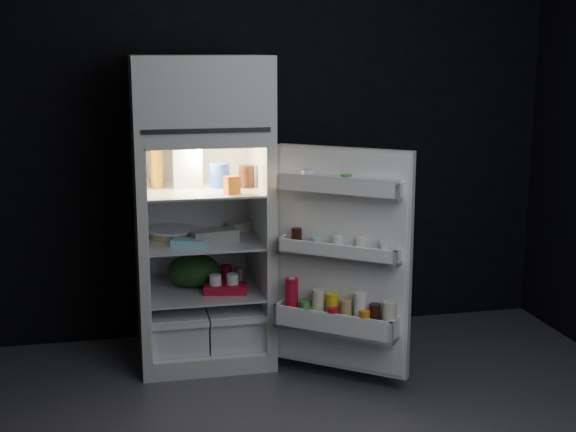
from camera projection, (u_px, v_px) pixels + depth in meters
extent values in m
cube|color=black|center=(242.00, 124.00, 5.01)|extent=(4.00, 0.00, 2.70)
cube|color=black|center=(488.00, 264.00, 1.76)|extent=(4.00, 0.00, 2.70)
cube|color=silver|center=(205.00, 347.00, 4.83)|extent=(0.76, 0.70, 0.10)
cube|color=silver|center=(141.00, 246.00, 4.63)|extent=(0.05, 0.70, 1.20)
cube|color=silver|center=(262.00, 239.00, 4.77)|extent=(0.05, 0.70, 1.20)
cube|color=white|center=(196.00, 230.00, 5.01)|extent=(0.66, 0.05, 1.20)
cube|color=silver|center=(200.00, 135.00, 4.57)|extent=(0.76, 0.70, 0.06)
cube|color=silver|center=(199.00, 93.00, 4.52)|extent=(0.76, 0.70, 0.42)
cube|color=black|center=(207.00, 131.00, 4.22)|extent=(0.68, 0.01, 0.02)
cube|color=white|center=(146.00, 246.00, 4.61)|extent=(0.01, 0.65, 1.20)
cube|color=white|center=(258.00, 241.00, 4.74)|extent=(0.01, 0.65, 1.20)
cube|color=white|center=(200.00, 142.00, 4.55)|extent=(0.66, 0.65, 0.01)
cube|color=white|center=(205.00, 340.00, 4.80)|extent=(0.66, 0.65, 0.01)
cube|color=white|center=(201.00, 190.00, 4.61)|extent=(0.65, 0.63, 0.01)
cube|color=white|center=(203.00, 240.00, 4.67)|extent=(0.65, 0.63, 0.01)
cube|color=white|center=(204.00, 289.00, 4.73)|extent=(0.65, 0.63, 0.01)
cube|color=white|center=(176.00, 323.00, 4.76)|extent=(0.32, 0.59, 0.22)
cube|color=white|center=(231.00, 319.00, 4.83)|extent=(0.32, 0.59, 0.22)
cube|color=white|center=(181.00, 326.00, 4.43)|extent=(0.32, 0.02, 0.03)
cube|color=white|center=(240.00, 322.00, 4.50)|extent=(0.32, 0.02, 0.03)
cube|color=#FFE5B2|center=(201.00, 146.00, 4.51)|extent=(0.14, 0.14, 0.02)
cube|color=silver|center=(343.00, 260.00, 4.31)|extent=(0.63, 0.51, 1.22)
cube|color=white|center=(341.00, 261.00, 4.28)|extent=(0.57, 0.45, 1.18)
cube|color=white|center=(339.00, 195.00, 4.17)|extent=(0.59, 0.49, 0.02)
cube|color=white|center=(336.00, 188.00, 4.13)|extent=(0.55, 0.44, 0.10)
cube|color=white|center=(400.00, 192.00, 4.02)|extent=(0.07, 0.08, 0.10)
cube|color=white|center=(282.00, 183.00, 4.30)|extent=(0.07, 0.08, 0.10)
cube|color=white|center=(338.00, 257.00, 4.23)|extent=(0.60, 0.50, 0.02)
cube|color=white|center=(335.00, 253.00, 4.19)|extent=(0.55, 0.44, 0.09)
cube|color=white|center=(398.00, 258.00, 4.08)|extent=(0.08, 0.09, 0.09)
cube|color=white|center=(282.00, 244.00, 4.37)|extent=(0.08, 0.09, 0.09)
cube|color=white|center=(335.00, 331.00, 4.30)|extent=(0.62, 0.53, 0.02)
cube|color=white|center=(331.00, 325.00, 4.23)|extent=(0.55, 0.44, 0.13)
cube|color=white|center=(394.00, 331.00, 4.15)|extent=(0.10, 0.12, 0.13)
cube|color=white|center=(280.00, 313.00, 4.43)|extent=(0.10, 0.12, 0.13)
cube|color=white|center=(339.00, 177.00, 4.15)|extent=(0.57, 0.48, 0.02)
cylinder|color=#338C33|center=(346.00, 184.00, 4.14)|extent=(0.08, 0.08, 0.10)
cylinder|color=white|center=(307.00, 180.00, 4.23)|extent=(0.08, 0.08, 0.11)
cylinder|color=silver|center=(385.00, 251.00, 4.11)|extent=(0.08, 0.08, 0.11)
cylinder|color=silver|center=(361.00, 247.00, 4.16)|extent=(0.07, 0.07, 0.11)
cylinder|color=white|center=(338.00, 246.00, 4.22)|extent=(0.08, 0.08, 0.10)
cylinder|color=#8BC6D8|center=(317.00, 245.00, 4.27)|extent=(0.08, 0.08, 0.08)
cylinder|color=black|center=(297.00, 239.00, 4.32)|extent=(0.08, 0.08, 0.12)
cylinder|color=beige|center=(389.00, 320.00, 4.15)|extent=(0.11, 0.11, 0.20)
cylinder|color=black|center=(374.00, 320.00, 4.18)|extent=(0.08, 0.08, 0.17)
cylinder|color=white|center=(360.00, 313.00, 4.21)|extent=(0.10, 0.10, 0.22)
cylinder|color=tan|center=(346.00, 315.00, 4.25)|extent=(0.09, 0.09, 0.17)
cylinder|color=yellow|center=(332.00, 311.00, 4.28)|extent=(0.10, 0.10, 0.20)
cylinder|color=beige|center=(318.00, 308.00, 4.32)|extent=(0.10, 0.10, 0.21)
cylinder|color=#338C33|center=(305.00, 313.00, 4.36)|extent=(0.09, 0.09, 0.13)
cylinder|color=#B30F27|center=(292.00, 300.00, 4.38)|extent=(0.10, 0.10, 0.25)
cylinder|color=orange|center=(365.00, 324.00, 4.17)|extent=(0.08, 0.08, 0.14)
cylinder|color=#B30F27|center=(333.00, 319.00, 4.25)|extent=(0.08, 0.08, 0.14)
cylinder|color=silver|center=(309.00, 318.00, 4.31)|extent=(0.08, 0.08, 0.11)
cylinder|color=white|center=(292.00, 280.00, 4.36)|extent=(0.05, 0.05, 0.02)
cube|color=white|center=(188.00, 166.00, 4.64)|extent=(0.18, 0.18, 0.24)
cylinder|color=#1E44A6|center=(220.00, 175.00, 4.64)|extent=(0.13, 0.13, 0.14)
cylinder|color=black|center=(247.00, 176.00, 4.63)|extent=(0.12, 0.12, 0.13)
cylinder|color=#AC7A1B|center=(157.00, 169.00, 4.62)|extent=(0.09, 0.09, 0.22)
cube|color=orange|center=(232.00, 185.00, 4.42)|extent=(0.09, 0.08, 0.10)
cube|color=gray|center=(215.00, 236.00, 4.59)|extent=(0.28, 0.16, 0.07)
cylinder|color=tan|center=(173.00, 234.00, 4.72)|extent=(0.28, 0.28, 0.04)
cube|color=#8BC6D8|center=(189.00, 243.00, 4.50)|extent=(0.22, 0.15, 0.04)
cube|color=beige|center=(240.00, 226.00, 4.90)|extent=(0.14, 0.13, 0.05)
ellipsoid|color=#193815|center=(194.00, 270.00, 4.75)|extent=(0.39, 0.36, 0.20)
cube|color=#B30F27|center=(226.00, 288.00, 4.65)|extent=(0.27, 0.18, 0.05)
cylinder|color=#B30F27|center=(226.00, 272.00, 4.91)|extent=(0.08, 0.08, 0.09)
cylinder|color=silver|center=(239.00, 274.00, 4.86)|extent=(0.09, 0.09, 0.09)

